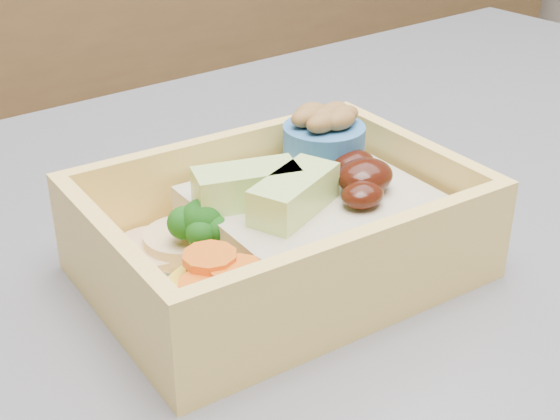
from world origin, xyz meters
TOP-DOWN VIEW (x-y plane):
  - bento_box at (0.09, 0.03)m, footprint 0.19×0.15m

SIDE VIEW (x-z plane):
  - bento_box at x=0.09m, z-range 0.91..0.98m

